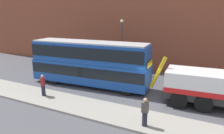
{
  "coord_description": "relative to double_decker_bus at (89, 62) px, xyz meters",
  "views": [
    {
      "loc": [
        3.99,
        -15.5,
        6.48
      ],
      "look_at": [
        -3.9,
        0.08,
        2.0
      ],
      "focal_mm": 33.7,
      "sensor_mm": 36.0,
      "label": 1
    }
  ],
  "objects": [
    {
      "name": "pedestrian_onlooker",
      "position": [
        -1.68,
        -4.12,
        -1.25
      ],
      "size": [
        0.42,
        0.47,
        1.71
      ],
      "rotation": [
        0.0,
        0.0,
        0.48
      ],
      "color": "#232333",
      "rests_on": "near_kerb"
    },
    {
      "name": "pedestrian_bystander",
      "position": [
        6.91,
        -4.94,
        -1.25
      ],
      "size": [
        0.43,
        0.34,
        1.71
      ],
      "rotation": [
        0.0,
        0.0,
        1.71
      ],
      "color": "#232333",
      "rests_on": "near_kerb"
    },
    {
      "name": "ground_plane",
      "position": [
        6.19,
        -0.08,
        -2.23
      ],
      "size": [
        120.0,
        120.0,
        0.0
      ],
      "primitive_type": "plane",
      "color": "#4C4C51"
    },
    {
      "name": "street_lamp",
      "position": [
        0.7,
        5.51,
        1.24
      ],
      "size": [
        0.36,
        0.36,
        5.83
      ],
      "color": "#38383D",
      "rests_on": "ground_plane"
    },
    {
      "name": "double_decker_bus",
      "position": [
        0.0,
        0.0,
        0.0
      ],
      "size": [
        11.17,
        3.34,
        4.06
      ],
      "rotation": [
        0.0,
        0.0,
        0.07
      ],
      "color": "#19479E",
      "rests_on": "ground_plane"
    },
    {
      "name": "near_kerb",
      "position": [
        6.19,
        -4.28,
        -2.16
      ],
      "size": [
        60.0,
        2.8,
        0.15
      ],
      "primitive_type": "cube",
      "color": "gray",
      "rests_on": "ground_plane"
    }
  ]
}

